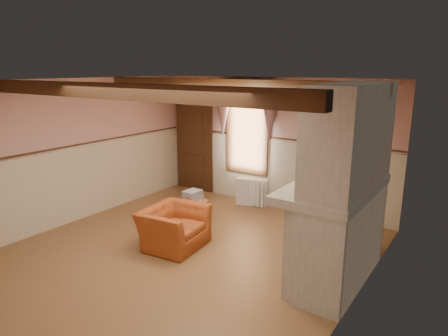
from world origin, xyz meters
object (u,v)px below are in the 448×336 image
Objects in this scene: side_table at (195,214)px; mantel_clock at (352,166)px; bowl at (330,184)px; oil_lamp at (340,171)px; armchair at (174,227)px; radiator at (252,192)px.

mantel_clock is at bearing 9.48° from side_table.
bowl is 1.18× the size of oil_lamp.
armchair is at bearing -152.96° from mantel_clock.
radiator is 3.60m from bowl.
side_table is 0.79× the size of radiator.
armchair is at bearing -76.04° from side_table.
mantel_clock reaches higher than bowl.
bowl is 1.38× the size of mantel_clock.
armchair is at bearing -172.91° from bowl.
bowl is at bearing -90.00° from oil_lamp.
armchair is 2.92m from oil_lamp.
armchair is at bearing -164.07° from oil_lamp.
oil_lamp is (2.76, -0.11, 1.29)m from side_table.
side_table is 2.29× the size of mantel_clock.
oil_lamp is at bearing -90.00° from mantel_clock.
armchair is 1.92× the size of side_table.
mantel_clock is 0.58m from oil_lamp.
armchair is 3.20× the size of bowl.
side_table is at bearing -170.52° from mantel_clock.
side_table is at bearing 169.26° from bowl.
side_table is at bearing 177.66° from oil_lamp.
bowl is (2.76, -0.52, 1.19)m from side_table.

